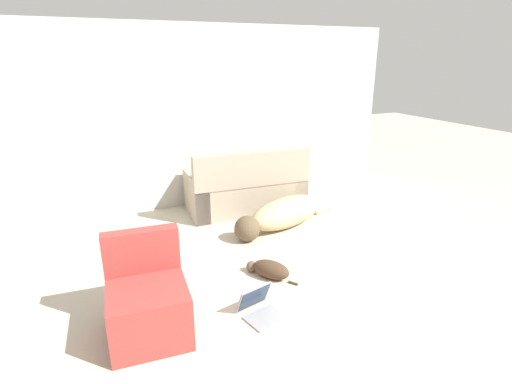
{
  "coord_description": "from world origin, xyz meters",
  "views": [
    {
      "loc": [
        -1.37,
        -1.8,
        2.12
      ],
      "look_at": [
        0.3,
        1.81,
        0.75
      ],
      "focal_mm": 28.0,
      "sensor_mm": 36.0,
      "label": 1
    }
  ],
  "objects_px": {
    "couch": "(246,190)",
    "side_chair": "(148,303)",
    "cat": "(269,269)",
    "laptop_open": "(259,305)",
    "dog": "(282,214)"
  },
  "relations": [
    {
      "from": "cat",
      "to": "laptop_open",
      "type": "distance_m",
      "value": 0.61
    },
    {
      "from": "couch",
      "to": "dog",
      "type": "xyz_separation_m",
      "value": [
        0.16,
        -0.77,
        -0.11
      ]
    },
    {
      "from": "couch",
      "to": "side_chair",
      "type": "relative_size",
      "value": 2.09
    },
    {
      "from": "cat",
      "to": "side_chair",
      "type": "bearing_deg",
      "value": 71.31
    },
    {
      "from": "dog",
      "to": "side_chair",
      "type": "relative_size",
      "value": 2.07
    },
    {
      "from": "couch",
      "to": "laptop_open",
      "type": "height_order",
      "value": "couch"
    },
    {
      "from": "laptop_open",
      "to": "side_chair",
      "type": "relative_size",
      "value": 0.5
    },
    {
      "from": "laptop_open",
      "to": "dog",
      "type": "bearing_deg",
      "value": 42.37
    },
    {
      "from": "laptop_open",
      "to": "cat",
      "type": "bearing_deg",
      "value": 41.53
    },
    {
      "from": "dog",
      "to": "side_chair",
      "type": "height_order",
      "value": "side_chair"
    },
    {
      "from": "cat",
      "to": "laptop_open",
      "type": "bearing_deg",
      "value": 110.31
    },
    {
      "from": "dog",
      "to": "laptop_open",
      "type": "xyz_separation_m",
      "value": [
        -1.03,
        -1.5,
        -0.11
      ]
    },
    {
      "from": "couch",
      "to": "cat",
      "type": "height_order",
      "value": "couch"
    },
    {
      "from": "couch",
      "to": "side_chair",
      "type": "distance_m",
      "value": 2.77
    },
    {
      "from": "dog",
      "to": "cat",
      "type": "xyz_separation_m",
      "value": [
        -0.68,
        -1.01,
        -0.1
      ]
    }
  ]
}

